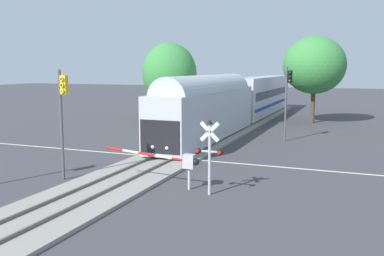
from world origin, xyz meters
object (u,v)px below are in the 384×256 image
(traffic_signal_far_side, at_px, (288,92))
(traffic_signal_median, at_px, (62,107))
(oak_behind_train, at_px, (169,73))
(elm_centre_background, at_px, (314,65))
(commuter_train, at_px, (240,99))
(crossing_signal_mast, at_px, (209,149))
(crossing_gate_near, at_px, (179,161))

(traffic_signal_far_side, distance_m, traffic_signal_median, 19.20)
(oak_behind_train, xyz_separation_m, elm_centre_background, (15.14, 4.77, 0.90))
(commuter_train, distance_m, elm_centre_background, 9.22)
(commuter_train, distance_m, crossing_signal_mast, 25.28)
(traffic_signal_far_side, distance_m, elm_centre_background, 13.23)
(crossing_gate_near, relative_size, traffic_signal_median, 0.89)
(crossing_signal_mast, relative_size, traffic_signal_far_side, 0.59)
(commuter_train, xyz_separation_m, oak_behind_train, (-8.18, 0.13, 2.64))
(crossing_gate_near, bearing_deg, elm_centre_background, 83.18)
(traffic_signal_median, bearing_deg, oak_behind_train, 101.70)
(commuter_train, height_order, elm_centre_background, elm_centre_background)
(crossing_gate_near, xyz_separation_m, traffic_signal_far_side, (2.73, 16.13, 2.67))
(crossing_gate_near, distance_m, traffic_signal_far_side, 16.57)
(crossing_signal_mast, height_order, elm_centre_background, elm_centre_background)
(traffic_signal_far_side, bearing_deg, traffic_signal_median, -118.60)
(crossing_gate_near, distance_m, oak_behind_train, 27.31)
(crossing_gate_near, bearing_deg, commuter_train, 98.15)
(elm_centre_background, bearing_deg, commuter_train, -144.82)
(commuter_train, xyz_separation_m, crossing_signal_mast, (5.23, -24.73, -0.55))
(traffic_signal_far_side, relative_size, traffic_signal_median, 1.03)
(traffic_signal_median, distance_m, oak_behind_train, 25.67)
(traffic_signal_far_side, height_order, oak_behind_train, oak_behind_train)
(crossing_signal_mast, bearing_deg, oak_behind_train, 118.35)
(traffic_signal_far_side, bearing_deg, crossing_signal_mast, -93.37)
(elm_centre_background, bearing_deg, crossing_signal_mast, -93.33)
(traffic_signal_median, relative_size, elm_centre_background, 0.63)
(traffic_signal_far_side, height_order, elm_centre_background, elm_centre_background)
(crossing_gate_near, xyz_separation_m, traffic_signal_median, (-6.45, -0.73, 2.55))
(traffic_signal_median, relative_size, oak_behind_train, 0.67)
(commuter_train, height_order, crossing_signal_mast, commuter_train)
(traffic_signal_far_side, xyz_separation_m, traffic_signal_median, (-9.19, -16.86, -0.12))
(crossing_signal_mast, relative_size, traffic_signal_median, 0.61)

